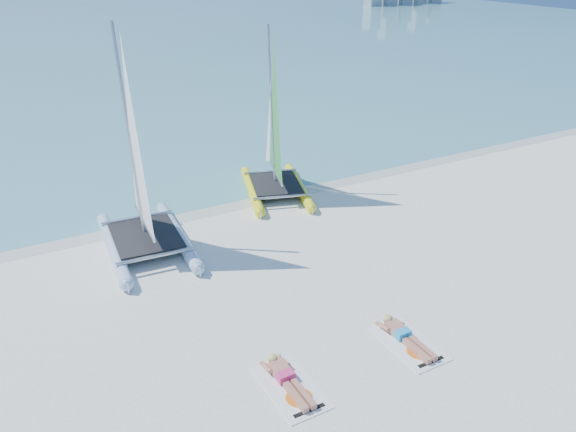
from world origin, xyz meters
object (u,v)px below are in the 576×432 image
catamaran_yellow (273,140)px  sunbather_b (404,335)px  catamaran_blue (139,186)px  sunbather_a (286,378)px  towel_a (291,387)px  towel_b (409,343)px

catamaran_yellow → sunbather_b: bearing=-81.5°
catamaran_blue → sunbather_a: (0.90, -7.30, -1.87)m
catamaran_blue → towel_a: bearing=-79.0°
catamaran_blue → towel_a: (0.90, -7.49, -1.98)m
catamaran_yellow → sunbather_a: (-4.61, -9.45, -1.79)m
catamaran_yellow → catamaran_blue: bearing=-141.1°
sunbather_a → towel_b: size_ratio=0.93×
catamaran_blue → sunbather_a: bearing=-78.8°
sunbather_a → sunbather_b: bearing=-1.2°
catamaran_blue → towel_b: 8.77m
catamaran_yellow → sunbather_b: size_ratio=3.51×
catamaran_yellow → sunbather_a: size_ratio=3.51×
catamaran_yellow → towel_a: bearing=-98.0°
catamaran_yellow → towel_a: size_ratio=3.28×
towel_a → sunbather_a: sunbather_a is taller
towel_a → catamaran_blue: bearing=96.9°
catamaran_blue → towel_b: size_ratio=3.61×
towel_a → sunbather_b: 3.09m
towel_a → sunbather_b: bearing=2.4°
catamaran_yellow → towel_b: (-1.53, -9.70, -1.90)m
sunbather_a → catamaran_blue: bearing=97.1°
sunbather_a → sunbather_b: 3.09m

